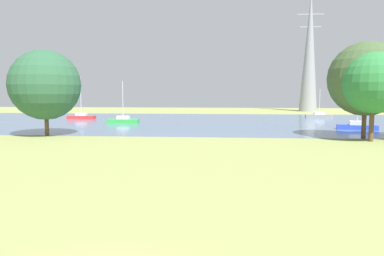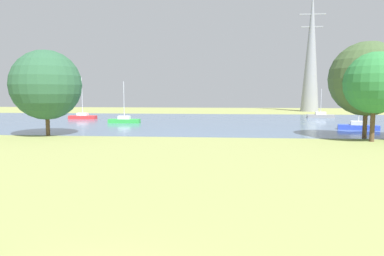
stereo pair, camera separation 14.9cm
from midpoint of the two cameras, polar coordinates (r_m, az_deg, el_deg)
ground_plane at (r=29.50m, az=-0.72°, el=-3.47°), size 160.00×160.00×0.00m
water_surface at (r=57.24m, az=2.10°, el=1.04°), size 140.00×40.00×0.02m
sailboat_blue at (r=49.44m, az=25.31°, el=0.26°), size 5.02×2.67×6.77m
sailboat_red at (r=65.58m, az=-17.15°, el=1.79°), size 4.81×1.52×7.30m
sailboat_green at (r=55.46m, az=-10.79°, el=1.25°), size 4.85×1.66×6.42m
sailboat_gray at (r=69.89m, az=20.07°, el=1.91°), size 4.94×2.02×5.34m
tree_west_near at (r=41.59m, az=-22.37°, el=6.43°), size 7.54×7.54×9.30m
tree_east_far at (r=38.04m, az=27.46°, el=6.48°), size 5.87×5.87×8.59m
tree_east_near at (r=40.22m, az=26.49°, el=7.10°), size 7.52×7.52×9.86m
electricity_pylon at (r=93.37m, az=18.72°, el=11.66°), size 6.40×4.40×29.53m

